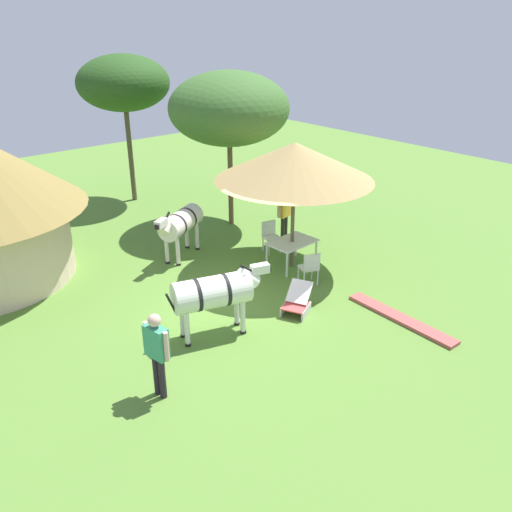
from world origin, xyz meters
name	(u,v)px	position (x,y,z in m)	size (l,w,h in m)	color
ground_plane	(234,309)	(0.00, 0.00, 0.00)	(36.00, 36.00, 0.00)	#578132
shade_umbrella	(294,161)	(2.66, 0.80, 2.94)	(4.11, 4.11, 3.43)	brown
patio_dining_table	(292,244)	(2.66, 0.80, 0.65)	(1.32, 0.94, 0.74)	silver
patio_chair_near_lawn	(310,266)	(2.24, -0.30, 0.52)	(0.56, 0.55, 0.90)	silver
patio_chair_east_end	(270,234)	(2.91, 1.95, 0.52)	(0.52, 0.50, 0.90)	silver
guest_beside_umbrella	(285,211)	(3.67, 2.18, 1.01)	(0.59, 0.30, 1.67)	black
standing_watcher	(157,348)	(-2.94, -1.57, 1.03)	(0.29, 0.60, 1.71)	#261C28
striped_lounge_chair	(297,302)	(1.02, -1.07, 0.26)	(0.94, 0.82, 0.66)	#CC4444
zebra_nearest_camera	(180,224)	(0.71, 3.27, 1.02)	(1.99, 1.30, 1.56)	silver
zebra_by_umbrella	(214,292)	(-0.97, -0.59, 1.03)	(2.23, 1.15, 1.57)	silver
acacia_tree_right_background	(229,109)	(3.42, 4.44, 3.73)	(3.69, 3.69, 4.84)	brown
acacia_tree_far_lawn	(123,83)	(2.21, 8.76, 4.17)	(3.17, 3.17, 5.14)	brown
brick_patio_kerb	(401,318)	(2.58, -2.86, 0.04)	(2.80, 0.36, 0.08)	#A84F4A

